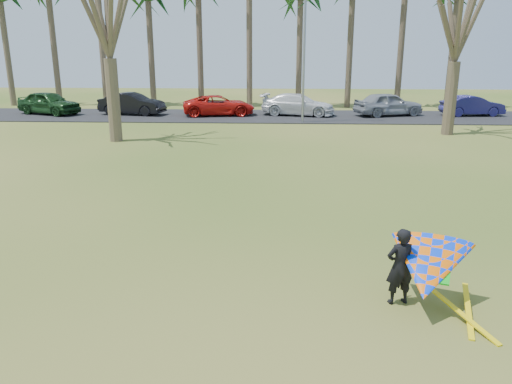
{
  "coord_description": "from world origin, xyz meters",
  "views": [
    {
      "loc": [
        0.63,
        -10.48,
        4.73
      ],
      "look_at": [
        0.0,
        2.0,
        1.1
      ],
      "focal_mm": 35.0,
      "sensor_mm": 36.0,
      "label": 1
    }
  ],
  "objects_px": {
    "car_0": "(49,103)",
    "car_4": "(388,104)",
    "streetlight": "(307,52)",
    "car_1": "(132,104)",
    "car_2": "(219,105)",
    "bare_tree_right": "(460,11)",
    "bare_tree_left": "(105,1)",
    "car_3": "(298,105)",
    "car_5": "(472,106)",
    "kite_flyer": "(426,268)"
  },
  "relations": [
    {
      "from": "bare_tree_right",
      "to": "car_5",
      "type": "bearing_deg",
      "value": 62.12
    },
    {
      "from": "car_0",
      "to": "car_1",
      "type": "xyz_separation_m",
      "value": [
        6.07,
        0.11,
        -0.05
      ]
    },
    {
      "from": "car_0",
      "to": "bare_tree_right",
      "type": "bearing_deg",
      "value": -82.66
    },
    {
      "from": "bare_tree_left",
      "to": "car_0",
      "type": "xyz_separation_m",
      "value": [
        -8.17,
        10.07,
        -6.04
      ]
    },
    {
      "from": "car_0",
      "to": "car_2",
      "type": "relative_size",
      "value": 0.95
    },
    {
      "from": "streetlight",
      "to": "car_5",
      "type": "height_order",
      "value": "streetlight"
    },
    {
      "from": "car_0",
      "to": "car_5",
      "type": "relative_size",
      "value": 1.13
    },
    {
      "from": "streetlight",
      "to": "car_1",
      "type": "xyz_separation_m",
      "value": [
        -12.26,
        3.18,
        -3.63
      ]
    },
    {
      "from": "bare_tree_right",
      "to": "car_4",
      "type": "height_order",
      "value": "bare_tree_right"
    },
    {
      "from": "streetlight",
      "to": "car_5",
      "type": "bearing_deg",
      "value": 17.47
    },
    {
      "from": "bare_tree_right",
      "to": "car_0",
      "type": "height_order",
      "value": "bare_tree_right"
    },
    {
      "from": "kite_flyer",
      "to": "car_2",
      "type": "bearing_deg",
      "value": 104.79
    },
    {
      "from": "streetlight",
      "to": "car_2",
      "type": "relative_size",
      "value": 1.57
    },
    {
      "from": "car_4",
      "to": "kite_flyer",
      "type": "bearing_deg",
      "value": 151.42
    },
    {
      "from": "bare_tree_left",
      "to": "car_3",
      "type": "height_order",
      "value": "bare_tree_left"
    },
    {
      "from": "bare_tree_right",
      "to": "car_4",
      "type": "xyz_separation_m",
      "value": [
        -1.82,
        7.49,
        -5.68
      ]
    },
    {
      "from": "car_0",
      "to": "car_4",
      "type": "distance_m",
      "value": 24.35
    },
    {
      "from": "bare_tree_right",
      "to": "car_3",
      "type": "distance_m",
      "value": 12.45
    },
    {
      "from": "car_2",
      "to": "bare_tree_right",
      "type": "bearing_deg",
      "value": -127.48
    },
    {
      "from": "car_2",
      "to": "car_5",
      "type": "xyz_separation_m",
      "value": [
        17.91,
        0.69,
        -0.0
      ]
    },
    {
      "from": "streetlight",
      "to": "kite_flyer",
      "type": "relative_size",
      "value": 3.35
    },
    {
      "from": "bare_tree_left",
      "to": "car_0",
      "type": "bearing_deg",
      "value": 129.04
    },
    {
      "from": "car_0",
      "to": "car_5",
      "type": "xyz_separation_m",
      "value": [
        30.27,
        0.69,
        -0.12
      ]
    },
    {
      "from": "streetlight",
      "to": "car_2",
      "type": "distance_m",
      "value": 7.66
    },
    {
      "from": "bare_tree_right",
      "to": "kite_flyer",
      "type": "xyz_separation_m",
      "value": [
        -6.68,
        -19.95,
        -5.73
      ]
    },
    {
      "from": "bare_tree_right",
      "to": "car_0",
      "type": "bearing_deg",
      "value": 164.88
    },
    {
      "from": "car_3",
      "to": "car_4",
      "type": "xyz_separation_m",
      "value": [
        6.37,
        0.08,
        0.07
      ]
    },
    {
      "from": "streetlight",
      "to": "car_4",
      "type": "xyz_separation_m",
      "value": [
        6.02,
        3.49,
        -3.58
      ]
    },
    {
      "from": "car_0",
      "to": "car_3",
      "type": "xyz_separation_m",
      "value": [
        17.98,
        0.34,
        -0.07
      ]
    },
    {
      "from": "car_5",
      "to": "bare_tree_left",
      "type": "bearing_deg",
      "value": 108.65
    },
    {
      "from": "car_2",
      "to": "kite_flyer",
      "type": "height_order",
      "value": "kite_flyer"
    },
    {
      "from": "car_2",
      "to": "car_3",
      "type": "distance_m",
      "value": 5.63
    },
    {
      "from": "streetlight",
      "to": "car_1",
      "type": "relative_size",
      "value": 1.71
    },
    {
      "from": "bare_tree_left",
      "to": "car_3",
      "type": "relative_size",
      "value": 1.87
    },
    {
      "from": "car_2",
      "to": "car_3",
      "type": "bearing_deg",
      "value": -96.94
    },
    {
      "from": "car_1",
      "to": "car_2",
      "type": "distance_m",
      "value": 6.29
    },
    {
      "from": "car_2",
      "to": "kite_flyer",
      "type": "relative_size",
      "value": 2.13
    },
    {
      "from": "car_4",
      "to": "car_2",
      "type": "bearing_deg",
      "value": 73.43
    },
    {
      "from": "bare_tree_right",
      "to": "car_3",
      "type": "xyz_separation_m",
      "value": [
        -8.19,
        7.41,
        -5.75
      ]
    },
    {
      "from": "car_4",
      "to": "car_5",
      "type": "height_order",
      "value": "car_4"
    },
    {
      "from": "bare_tree_left",
      "to": "bare_tree_right",
      "type": "xyz_separation_m",
      "value": [
        18.0,
        3.0,
        -0.35
      ]
    },
    {
      "from": "bare_tree_right",
      "to": "car_2",
      "type": "height_order",
      "value": "bare_tree_right"
    },
    {
      "from": "car_0",
      "to": "bare_tree_left",
      "type": "bearing_deg",
      "value": -118.5
    },
    {
      "from": "car_2",
      "to": "kite_flyer",
      "type": "distance_m",
      "value": 27.95
    },
    {
      "from": "car_1",
      "to": "car_5",
      "type": "distance_m",
      "value": 24.21
    },
    {
      "from": "car_2",
      "to": "car_5",
      "type": "height_order",
      "value": "car_2"
    },
    {
      "from": "bare_tree_left",
      "to": "streetlight",
      "type": "bearing_deg",
      "value": 34.57
    },
    {
      "from": "bare_tree_left",
      "to": "streetlight",
      "type": "xyz_separation_m",
      "value": [
        10.16,
        7.0,
        -2.45
      ]
    },
    {
      "from": "car_0",
      "to": "kite_flyer",
      "type": "relative_size",
      "value": 2.01
    },
    {
      "from": "car_3",
      "to": "bare_tree_right",
      "type": "bearing_deg",
      "value": -120.52
    }
  ]
}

